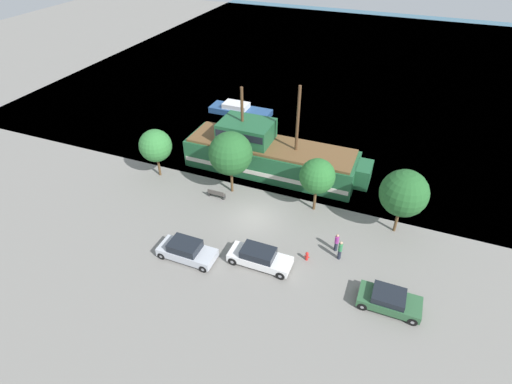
% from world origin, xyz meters
% --- Properties ---
extents(ground_plane, '(160.00, 160.00, 0.00)m').
position_xyz_m(ground_plane, '(0.00, 0.00, 0.00)').
color(ground_plane, gray).
extents(water_surface, '(80.00, 80.00, 0.00)m').
position_xyz_m(water_surface, '(0.00, 44.00, 0.00)').
color(water_surface, '#38667F').
rests_on(water_surface, ground).
extents(pirate_ship, '(18.29, 4.77, 9.38)m').
position_xyz_m(pirate_ship, '(-1.46, 7.45, 1.87)').
color(pirate_ship, '#1E5633').
rests_on(pirate_ship, water_surface).
extents(moored_boat_dockside, '(7.95, 2.52, 1.37)m').
position_xyz_m(moored_boat_dockside, '(-9.53, 18.56, 0.52)').
color(moored_boat_dockside, navy).
rests_on(moored_boat_dockside, water_surface).
extents(parked_car_curb_front, '(4.78, 1.82, 1.47)m').
position_xyz_m(parked_car_curb_front, '(2.43, -4.95, 0.73)').
color(parked_car_curb_front, white).
rests_on(parked_car_curb_front, ground_plane).
extents(parked_car_curb_mid, '(4.13, 2.01, 1.31)m').
position_xyz_m(parked_car_curb_mid, '(11.92, -5.35, 0.66)').
color(parked_car_curb_mid, '#2D5B38').
rests_on(parked_car_curb_mid, ground_plane).
extents(parked_car_curb_rear, '(4.46, 1.92, 1.52)m').
position_xyz_m(parked_car_curb_rear, '(-2.99, -6.37, 0.74)').
color(parked_car_curb_rear, '#B7BCC6').
rests_on(parked_car_curb_rear, ground_plane).
extents(fire_hydrant, '(0.42, 0.25, 0.76)m').
position_xyz_m(fire_hydrant, '(5.62, -3.17, 0.41)').
color(fire_hydrant, red).
rests_on(fire_hydrant, ground_plane).
extents(bench_promenade_east, '(1.61, 0.45, 0.85)m').
position_xyz_m(bench_promenade_east, '(-4.31, 1.36, 0.43)').
color(bench_promenade_east, '#4C4742').
rests_on(bench_promenade_east, ground_plane).
extents(pedestrian_walking_near, '(0.32, 0.32, 1.64)m').
position_xyz_m(pedestrian_walking_near, '(7.44, -1.34, 0.83)').
color(pedestrian_walking_near, '#232838').
rests_on(pedestrian_walking_near, ground_plane).
extents(pedestrian_walking_far, '(0.32, 0.32, 1.74)m').
position_xyz_m(pedestrian_walking_far, '(7.88, -2.13, 0.89)').
color(pedestrian_walking_far, '#232838').
rests_on(pedestrian_walking_far, ground_plane).
extents(tree_row_east, '(3.14, 3.14, 4.91)m').
position_xyz_m(tree_row_east, '(-11.25, 2.66, 3.34)').
color(tree_row_east, brown).
rests_on(tree_row_east, ground_plane).
extents(tree_row_mideast, '(3.94, 3.94, 6.10)m').
position_xyz_m(tree_row_mideast, '(-3.40, 2.83, 4.12)').
color(tree_row_mideast, brown).
rests_on(tree_row_mideast, ground_plane).
extents(tree_row_midwest, '(3.05, 3.05, 5.06)m').
position_xyz_m(tree_row_midwest, '(4.49, 3.07, 3.52)').
color(tree_row_midwest, brown).
rests_on(tree_row_midwest, ground_plane).
extents(tree_row_west, '(3.78, 3.78, 5.76)m').
position_xyz_m(tree_row_west, '(11.47, 2.77, 3.87)').
color(tree_row_west, brown).
rests_on(tree_row_west, ground_plane).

